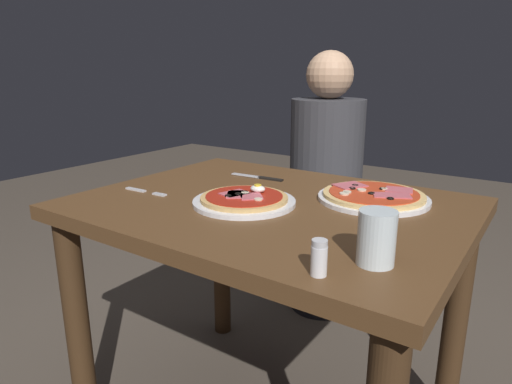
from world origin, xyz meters
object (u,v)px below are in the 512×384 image
salt_shaker (319,258)px  knife (260,177)px  pizza_across_left (373,196)px  fork (143,191)px  dining_table (270,245)px  pizza_foreground (244,200)px  water_glass_near (376,241)px  diner_person (325,193)px

salt_shaker → knife: bearing=132.2°
pizza_across_left → fork: size_ratio=1.94×
fork → knife: 0.39m
pizza_across_left → knife: (-0.41, 0.04, -0.01)m
dining_table → pizza_foreground: 0.16m
knife → water_glass_near: bearing=-38.3°
dining_table → salt_shaker: salt_shaker is taller
fork → salt_shaker: (0.69, -0.20, 0.03)m
salt_shaker → water_glass_near: bearing=57.4°
dining_table → pizza_foreground: bearing=-126.2°
water_glass_near → diner_person: diner_person is taller
knife → diner_person: bearing=92.9°
pizza_across_left → salt_shaker: 0.51m
dining_table → knife: knife is taller
pizza_foreground → fork: (-0.32, -0.07, -0.01)m
salt_shaker → diner_person: bearing=115.2°
water_glass_near → diner_person: bearing=120.3°
diner_person → salt_shaker: bearing=115.2°
knife → salt_shaker: bearing=-47.8°
pizza_across_left → water_glass_near: bearing=-69.3°
knife → diner_person: (-0.03, 0.56, -0.19)m
dining_table → knife: (-0.17, 0.21, 0.13)m
fork → diner_person: size_ratio=0.13×
dining_table → diner_person: bearing=104.7°
pizza_foreground → diner_person: 0.87m
dining_table → water_glass_near: size_ratio=9.86×
dining_table → fork: (-0.37, -0.13, 0.13)m
pizza_foreground → pizza_across_left: size_ratio=0.91×
dining_table → water_glass_near: water_glass_near is taller
dining_table → fork: bearing=-160.2°
dining_table → pizza_foreground: size_ratio=3.70×
pizza_foreground → fork: bearing=-167.5°
dining_table → pizza_across_left: 0.32m
pizza_across_left → pizza_foreground: bearing=-140.1°
knife → diner_person: diner_person is taller
pizza_across_left → salt_shaker: bearing=-80.3°
water_glass_near → dining_table: bearing=148.9°
dining_table → knife: size_ratio=5.29×
diner_person → pizza_foreground: bearing=100.8°
fork → knife: (0.20, 0.34, 0.00)m
water_glass_near → salt_shaker: bearing=-122.6°
salt_shaker → diner_person: 1.24m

